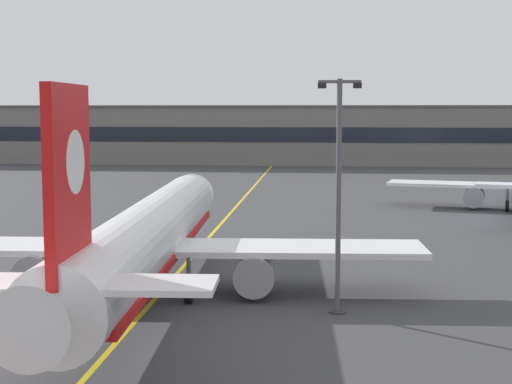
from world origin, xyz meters
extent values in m
plane|color=#3D3D3F|center=(0.00, 0.00, 0.00)|extent=(400.00, 400.00, 0.00)
cube|color=yellow|center=(0.00, 30.00, 0.00)|extent=(3.73, 179.97, 0.01)
cylinder|color=white|center=(-0.23, 11.27, 3.50)|extent=(6.00, 36.17, 3.80)
cone|color=white|center=(-1.41, 30.54, 3.50)|extent=(3.76, 2.82, 3.61)
cone|color=white|center=(0.95, -8.09, 3.90)|extent=(3.02, 2.97, 2.85)
cube|color=red|center=(-0.23, 11.27, 2.46)|extent=(5.74, 33.29, 0.44)
cube|color=black|center=(-1.30, 28.64, 4.17)|extent=(2.91, 1.27, 0.60)
cube|color=white|center=(-0.27, 11.87, 2.65)|extent=(32.23, 6.75, 0.36)
cylinder|color=gray|center=(-6.40, 10.49, 1.43)|extent=(2.52, 3.73, 2.30)
cylinder|color=black|center=(-6.51, 12.34, 1.43)|extent=(1.96, 0.30, 1.95)
cylinder|color=gray|center=(5.98, 11.25, 1.43)|extent=(2.52, 3.73, 2.30)
cylinder|color=black|center=(5.87, 13.10, 1.43)|extent=(1.96, 0.30, 1.95)
cube|color=red|center=(0.73, -4.50, 8.05)|extent=(0.69, 4.82, 7.20)
cylinder|color=white|center=(0.72, -4.20, 8.77)|extent=(0.59, 2.42, 2.40)
cube|color=white|center=(0.77, -5.10, 4.36)|extent=(11.15, 3.47, 0.24)
cylinder|color=#4C4C51|center=(-1.12, 25.74, 1.48)|extent=(0.24, 0.24, 1.60)
cylinder|color=black|center=(-1.12, 25.74, 0.45)|extent=(0.45, 0.92, 0.90)
cylinder|color=#4C4C51|center=(-2.71, 9.12, 1.77)|extent=(0.24, 0.24, 1.60)
cylinder|color=black|center=(-2.71, 9.12, 0.65)|extent=(0.48, 1.32, 1.30)
cylinder|color=#4C4C51|center=(2.48, 9.43, 1.77)|extent=(0.24, 0.24, 1.60)
cylinder|color=black|center=(2.48, 9.43, 0.65)|extent=(0.48, 1.32, 1.30)
cylinder|color=gray|center=(25.35, 52.64, 1.35)|extent=(2.84, 3.79, 2.18)
cylinder|color=black|center=(25.71, 54.35, 1.35)|extent=(1.84, 0.55, 1.85)
cylinder|color=#4C4C51|center=(28.36, 50.44, 1.68)|extent=(0.23, 0.23, 1.51)
cylinder|color=black|center=(28.36, 50.44, 0.62)|extent=(0.63, 1.28, 1.23)
cylinder|color=#515156|center=(10.68, 8.20, 6.13)|extent=(0.28, 0.28, 12.27)
cylinder|color=#333338|center=(10.68, 8.20, 0.05)|extent=(0.90, 0.90, 0.10)
cube|color=#515156|center=(10.68, 8.20, 12.12)|extent=(2.20, 0.16, 0.16)
cube|color=black|center=(9.78, 8.20, 11.92)|extent=(0.44, 0.36, 0.28)
cube|color=black|center=(11.58, 8.20, 11.92)|extent=(0.44, 0.36, 0.28)
cube|color=slate|center=(0.97, 119.05, 5.50)|extent=(165.65, 12.00, 11.01)
cube|color=black|center=(0.97, 113.00, 5.90)|extent=(159.03, 0.12, 2.80)
cube|color=#4E4A47|center=(0.97, 119.05, 11.21)|extent=(166.05, 12.40, 0.40)
camera|label=1|loc=(10.56, -31.96, 10.74)|focal=54.29mm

